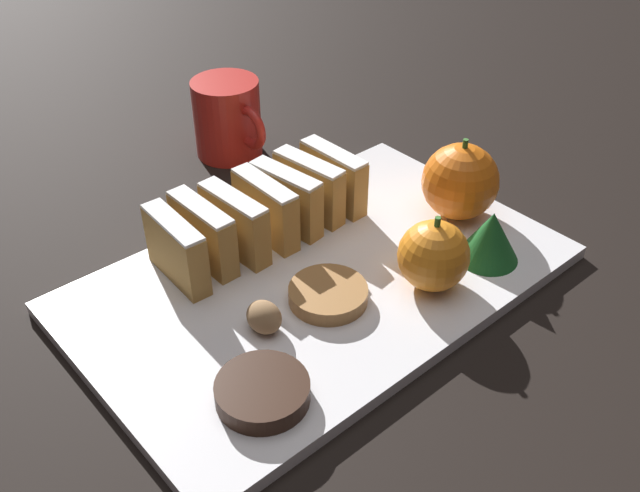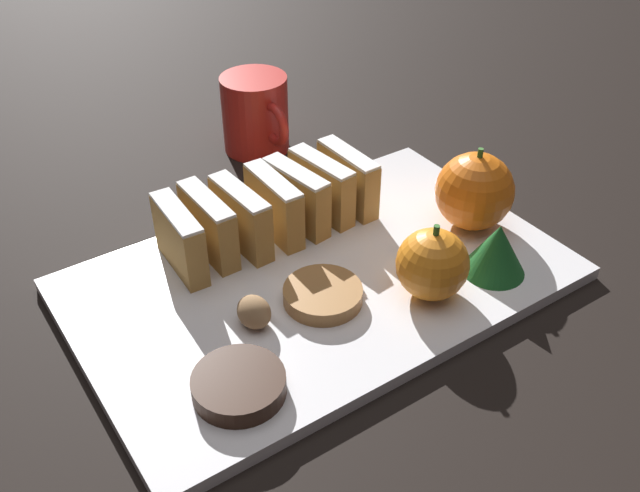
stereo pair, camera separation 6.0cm
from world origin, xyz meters
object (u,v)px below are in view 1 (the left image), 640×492
Objects in this scene: walnut at (264,317)px; chocolate_cookie at (262,391)px; coffee_mug at (228,118)px; orange_near at (433,256)px; orange_far at (460,182)px.

walnut is 0.46× the size of chocolate_cookie.
orange_near is at bearing -2.94° from coffee_mug.
orange_far reaches higher than coffee_mug.
coffee_mug is (-0.32, 0.20, 0.02)m from chocolate_cookie.
coffee_mug is (-0.27, 0.16, 0.02)m from walnut.
walnut is at bearing -88.48° from orange_far.
orange_near is 1.01× the size of chocolate_cookie.
walnut is (-0.05, -0.14, -0.02)m from orange_near.
orange_far is 2.60× the size of walnut.
orange_far is 0.24m from walnut.
orange_far is 1.19× the size of chocolate_cookie.
orange_far is 0.29m from chocolate_cookie.
walnut is (0.01, -0.24, -0.02)m from orange_far.
coffee_mug is at bearing 148.02° from chocolate_cookie.
coffee_mug is (-0.31, 0.02, 0.00)m from orange_near.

